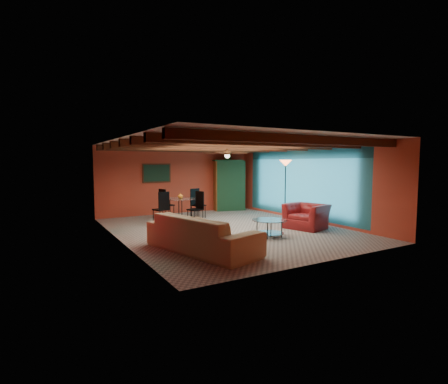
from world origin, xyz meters
TOP-DOWN VIEW (x-y plane):
  - room at (0.00, 0.11)m, footprint 6.52×8.01m
  - sofa at (-1.83, -1.95)m, footprint 1.88×3.11m
  - armchair at (2.24, -1.11)m, footprint 1.33×1.44m
  - coffee_table at (0.48, -1.50)m, footprint 0.98×0.98m
  - dining_table at (-0.64, 2.22)m, footprint 2.58×2.58m
  - armoire at (2.20, 3.70)m, footprint 1.32×0.88m
  - floor_lamp at (2.65, 0.42)m, footprint 0.55×0.55m
  - ceiling_fan at (0.00, 0.00)m, footprint 1.50×1.50m
  - painting at (-0.90, 3.96)m, footprint 1.05×0.03m
  - potted_plant at (2.20, 3.70)m, footprint 0.52×0.47m
  - vase at (-0.64, 2.22)m, footprint 0.24×0.24m

SIDE VIEW (x-z plane):
  - coffee_table at x=0.48m, z-range 0.00..0.50m
  - armchair at x=2.24m, z-range 0.00..0.77m
  - sofa at x=-1.83m, z-range 0.00..0.85m
  - dining_table at x=-0.64m, z-range 0.00..1.11m
  - armoire at x=2.20m, z-range 0.00..2.12m
  - floor_lamp at x=2.65m, z-range 0.00..2.17m
  - vase at x=-0.64m, z-range 1.11..1.30m
  - painting at x=-0.90m, z-range 1.32..1.97m
  - ceiling_fan at x=0.00m, z-range 2.14..2.58m
  - room at x=0.00m, z-range 1.01..3.72m
  - potted_plant at x=2.20m, z-range 2.12..2.63m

